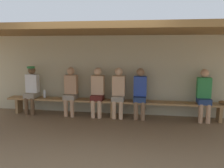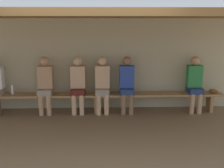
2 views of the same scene
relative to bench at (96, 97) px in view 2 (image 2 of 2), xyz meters
The scene contains 11 objects.
ground_plane 1.60m from the bench, 90.00° to the right, with size 24.00×24.00×0.00m, color brown.
back_wall 0.84m from the bench, 90.00° to the left, with size 8.00×0.20×2.20m, color #B7AD8C.
dugout_roof 2.06m from the bench, 90.00° to the right, with size 8.00×2.80×0.12m, color brown.
bench is the anchor object (origin of this frame).
player_rightmost 0.38m from the bench, ahead, with size 0.34×0.42×1.34m.
player_near_post 2.37m from the bench, ahead, with size 0.34×0.42×1.34m.
player_leftmost 0.54m from the bench, behind, with size 0.34×0.42×1.34m.
player_in_white 1.23m from the bench, behind, with size 0.34×0.42×1.34m.
player_with_sunglasses 0.81m from the bench, ahead, with size 0.34×0.42×1.34m.
water_bottle_clear 1.97m from the bench, behind, with size 0.07×0.07×0.23m.
baseball_glove_worn 2.81m from the bench, ahead, with size 0.24×0.17×0.09m, color brown.
Camera 2 is at (0.19, -4.48, 2.12)m, focal length 42.33 mm.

